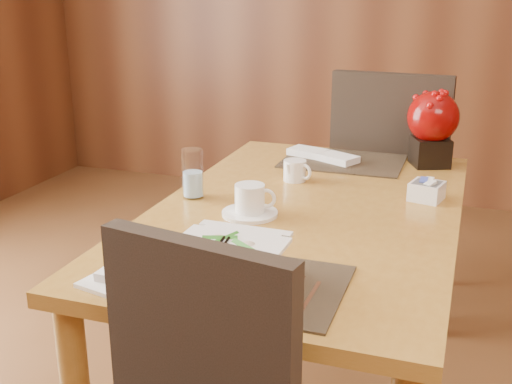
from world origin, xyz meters
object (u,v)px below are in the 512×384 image
(creamer_jug, at_px, (295,170))
(sugar_caddy, at_px, (427,191))
(berry_decor, at_px, (432,124))
(bread_plate, at_px, (121,281))
(soup_setting, at_px, (228,267))
(water_glass, at_px, (193,174))
(far_chair, at_px, (392,178))
(dining_table, at_px, (306,237))
(coffee_cup, at_px, (250,202))

(creamer_jug, distance_m, sugar_caddy, 0.46)
(berry_decor, height_order, bread_plate, berry_decor)
(soup_setting, distance_m, water_glass, 0.66)
(sugar_caddy, relative_size, far_chair, 0.09)
(dining_table, xyz_separation_m, coffee_cup, (-0.14, -0.12, 0.14))
(dining_table, bearing_deg, creamer_jug, 113.42)
(dining_table, xyz_separation_m, bread_plate, (-0.27, -0.64, 0.10))
(berry_decor, relative_size, far_chair, 0.26)
(dining_table, xyz_separation_m, creamer_jug, (-0.11, 0.26, 0.13))
(water_glass, distance_m, sugar_caddy, 0.74)
(water_glass, bearing_deg, bread_plate, -81.05)
(dining_table, distance_m, bread_plate, 0.70)
(water_glass, distance_m, far_chair, 1.07)
(dining_table, relative_size, soup_setting, 5.52)
(dining_table, relative_size, sugar_caddy, 15.62)
(water_glass, bearing_deg, coffee_cup, -23.00)
(sugar_caddy, bearing_deg, bread_plate, -126.31)
(creamer_jug, bearing_deg, dining_table, -44.41)
(soup_setting, xyz_separation_m, sugar_caddy, (0.37, 0.78, -0.02))
(soup_setting, xyz_separation_m, coffee_cup, (-0.11, 0.46, -0.01))
(dining_table, bearing_deg, sugar_caddy, 29.91)
(berry_decor, relative_size, bread_plate, 1.85)
(far_chair, bearing_deg, bread_plate, 78.03)
(creamer_jug, height_order, far_chair, far_chair)
(dining_table, distance_m, creamer_jug, 0.31)
(water_glass, relative_size, creamer_jug, 1.57)
(sugar_caddy, bearing_deg, creamer_jug, 172.03)
(soup_setting, height_order, far_chair, far_chair)
(bread_plate, bearing_deg, sugar_caddy, 53.69)
(bread_plate, bearing_deg, water_glass, 98.95)
(water_glass, bearing_deg, sugar_caddy, 17.03)
(coffee_cup, height_order, berry_decor, berry_decor)
(creamer_jug, xyz_separation_m, bread_plate, (-0.16, -0.90, -0.03))
(dining_table, xyz_separation_m, berry_decor, (0.31, 0.61, 0.26))
(far_chair, bearing_deg, soup_setting, 86.57)
(dining_table, height_order, bread_plate, bread_plate)
(water_glass, bearing_deg, far_chair, 60.15)
(water_glass, height_order, berry_decor, berry_decor)
(soup_setting, distance_m, bread_plate, 0.25)
(water_glass, height_order, sugar_caddy, water_glass)
(water_glass, distance_m, creamer_jug, 0.38)
(creamer_jug, xyz_separation_m, berry_decor, (0.43, 0.35, 0.12))
(dining_table, xyz_separation_m, far_chair, (0.15, 0.88, -0.05))
(soup_setting, bearing_deg, water_glass, 122.47)
(creamer_jug, relative_size, far_chair, 0.09)
(sugar_caddy, xyz_separation_m, berry_decor, (-0.02, 0.41, 0.13))
(water_glass, xyz_separation_m, far_chair, (0.52, 0.90, -0.23))
(berry_decor, bearing_deg, soup_setting, -106.16)
(creamer_jug, distance_m, berry_decor, 0.56)
(water_glass, height_order, creamer_jug, water_glass)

